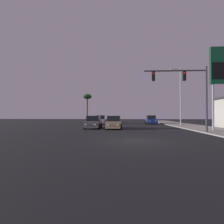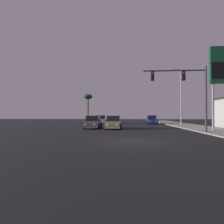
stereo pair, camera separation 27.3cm
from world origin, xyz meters
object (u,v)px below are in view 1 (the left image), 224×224
at_px(car_tan, 114,123).
at_px(traffic_light_mast, 189,86).
at_px(car_blue, 151,120).
at_px(gas_station_sign, 219,70).
at_px(car_silver, 101,120).
at_px(palm_tree_far, 87,98).
at_px(street_lamp, 180,94).
at_px(car_grey, 93,123).

relative_size(car_tan, traffic_light_mast, 0.67).
relative_size(car_blue, gas_station_sign, 0.48).
xyz_separation_m(car_silver, gas_station_sign, (14.59, -14.83, 5.86)).
relative_size(car_tan, palm_tree_far, 0.59).
relative_size(car_tan, car_blue, 1.00).
distance_m(street_lamp, gas_station_sign, 8.72).
bearing_deg(car_silver, palm_tree_far, -69.58).
xyz_separation_m(car_grey, car_blue, (9.53, 11.41, 0.00)).
distance_m(car_grey, palm_tree_far, 24.37).
bearing_deg(traffic_light_mast, street_lamp, 76.23).
bearing_deg(street_lamp, car_tan, -152.52).
height_order(car_tan, car_silver, same).
height_order(car_grey, car_blue, same).
bearing_deg(car_blue, car_grey, 50.80).
height_order(car_tan, gas_station_sign, gas_station_sign).
distance_m(car_silver, traffic_light_mast, 20.01).
bearing_deg(car_silver, traffic_light_mast, 120.97).
distance_m(street_lamp, palm_tree_far, 25.91).
distance_m(car_tan, car_grey, 2.81).
relative_size(street_lamp, gas_station_sign, 1.00).
height_order(car_grey, street_lamp, street_lamp).
distance_m(car_silver, palm_tree_far, 14.19).
bearing_deg(traffic_light_mast, gas_station_sign, 22.46).
bearing_deg(car_blue, street_lamp, 117.24).
height_order(street_lamp, palm_tree_far, street_lamp).
bearing_deg(street_lamp, traffic_light_mast, -103.77).
bearing_deg(car_silver, car_grey, 89.48).
height_order(gas_station_sign, palm_tree_far, gas_station_sign).
bearing_deg(car_grey, palm_tree_far, -77.33).
relative_size(street_lamp, palm_tree_far, 1.23).
relative_size(car_grey, street_lamp, 0.48).
distance_m(car_tan, street_lamp, 12.21).
distance_m(car_silver, gas_station_sign, 21.62).
bearing_deg(palm_tree_far, gas_station_sign, -53.91).
distance_m(gas_station_sign, palm_tree_far, 33.27).
bearing_deg(car_tan, car_silver, -73.65).
relative_size(car_silver, traffic_light_mast, 0.67).
bearing_deg(gas_station_sign, car_tan, 164.43).
distance_m(car_tan, palm_tree_far, 25.62).
bearing_deg(street_lamp, gas_station_sign, -80.58).
bearing_deg(car_grey, street_lamp, -160.15).
xyz_separation_m(car_blue, street_lamp, (3.34, -6.69, 4.36)).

